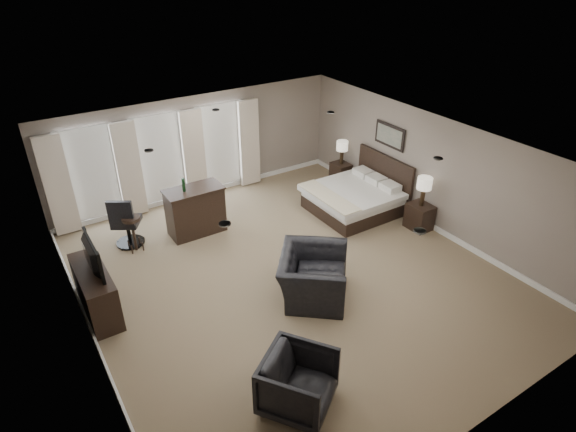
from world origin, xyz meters
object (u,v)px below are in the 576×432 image
nightstand_near (419,217)px  desk_chair (126,220)px  bar_stool_right (197,211)px  dresser (96,292)px  armchair_far (298,381)px  lamp_near (423,192)px  bar_counter (195,211)px  armchair_near (313,269)px  lamp_far (342,152)px  bar_stool_left (134,234)px  bed (350,189)px  nightstand_far (341,173)px  tv (90,268)px

nightstand_near → desk_chair: size_ratio=0.51×
bar_stool_right → desk_chair: 1.62m
dresser → armchair_far: size_ratio=1.57×
lamp_near → bar_counter: (-4.36, 2.60, -0.39)m
armchair_near → bar_stool_right: 3.67m
armchair_near → desk_chair: (-2.33, 3.60, -0.01)m
dresser → lamp_far: bearing=15.2°
bar_stool_left → armchair_near: bearing=-55.2°
nightstand_near → lamp_near: 0.64m
lamp_near → lamp_far: lamp_near is taller
bed → nightstand_far: bed is taller
tv → dresser: bearing=0.0°
bed → bar_stool_right: size_ratio=2.85×
lamp_near → armchair_far: size_ratio=0.71×
bar_stool_left → tv: bearing=-125.7°
lamp_far → bed: bearing=-121.5°
armchair_far → bar_stool_left: (-0.71, 5.20, -0.08)m
nightstand_far → dresser: dresser is taller
lamp_near → armchair_far: lamp_near is taller
bar_stool_right → bar_stool_left: bearing=-169.6°
nightstand_near → dresser: bearing=171.6°
bed → lamp_far: bearing=58.5°
desk_chair → tv: bearing=91.8°
bar_stool_left → desk_chair: (-0.03, 0.30, 0.19)m
nightstand_near → lamp_far: (0.00, 2.90, 0.58)m
desk_chair → bar_stool_right: bearing=-148.3°
nightstand_far → bar_counter: size_ratio=0.44×
bar_counter → desk_chair: size_ratio=1.07×
nightstand_near → desk_chair: 6.50m
lamp_far → desk_chair: (-5.79, 0.04, -0.28)m
tv → armchair_near: size_ratio=0.76×
tv → desk_chair: 2.25m
desk_chair → bar_counter: bearing=-161.0°
armchair_far → bar_counter: bearing=47.1°
nightstand_near → armchair_far: 5.67m
bed → armchair_near: size_ratio=1.44×
bar_stool_right → bed: bearing=-24.0°
nightstand_far → tv: bearing=-164.8°
nightstand_far → bar_stool_right: size_ratio=0.81×
nightstand_far → lamp_far: bearing=0.0°
nightstand_far → armchair_far: bearing=-132.8°
bar_counter → bar_stool_left: 1.41m
dresser → bar_stool_right: size_ratio=2.20×
armchair_near → bar_stool_right: bearing=51.2°
armchair_near → armchair_far: armchair_near is taller
armchair_near → bar_stool_right: armchair_near is taller
dresser → desk_chair: size_ratio=1.28×
bar_counter → bar_stool_right: bar_counter is taller
dresser → tv: size_ratio=1.46×
armchair_far → bar_stool_left: armchair_far is taller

